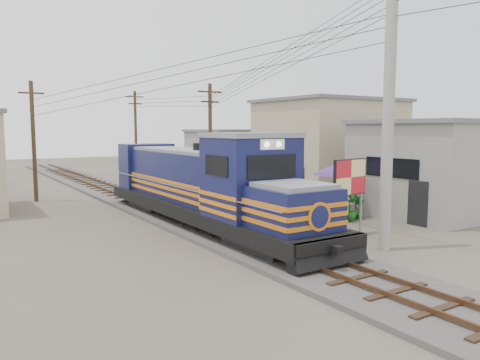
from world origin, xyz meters
TOP-DOWN VIEW (x-y plane):
  - ground at (0.00, 0.00)m, footprint 120.00×120.00m
  - ballast at (0.00, 10.00)m, footprint 3.60×70.00m
  - track at (0.00, 10.00)m, footprint 1.15×70.00m
  - locomotive at (0.00, 6.43)m, footprint 2.95×16.07m
  - utility_pole_main at (3.50, -0.50)m, footprint 0.40×0.40m
  - wooden_pole_mid at (4.50, 14.00)m, footprint 1.60×0.24m
  - wooden_pole_far at (4.80, 28.00)m, footprint 1.60×0.24m
  - wooden_pole_left at (-5.00, 18.00)m, footprint 1.60×0.24m
  - power_lines at (-0.14, 8.49)m, footprint 9.65×19.00m
  - shophouse_front at (11.50, 3.00)m, footprint 7.35×6.30m
  - shophouse_mid at (12.50, 12.00)m, footprint 8.40×7.35m
  - shophouse_back at (11.00, 22.00)m, footprint 6.30×6.30m
  - billboard at (4.04, 1.74)m, footprint 1.99×0.45m
  - market_umbrella at (6.55, 5.05)m, footprint 3.04×3.04m
  - vendor at (5.98, 4.55)m, footprint 0.63×0.47m
  - plant_nursery at (5.29, 4.66)m, footprint 3.52×3.34m

SIDE VIEW (x-z plane):
  - ground at x=0.00m, z-range 0.00..0.00m
  - ballast at x=0.00m, z-range 0.00..0.16m
  - track at x=0.00m, z-range 0.20..0.32m
  - plant_nursery at x=5.29m, z-range -0.09..1.04m
  - vendor at x=5.98m, z-range 0.00..1.56m
  - locomotive at x=0.00m, z-range -0.25..3.73m
  - shophouse_back at x=11.00m, z-range 0.01..4.21m
  - billboard at x=4.04m, z-range 0.72..3.81m
  - market_umbrella at x=6.55m, z-range 1.01..3.66m
  - shophouse_front at x=11.50m, z-range 0.01..4.71m
  - shophouse_mid at x=12.50m, z-range 0.01..6.21m
  - wooden_pole_mid at x=4.50m, z-range 0.18..7.18m
  - wooden_pole_left at x=-5.00m, z-range 0.18..7.18m
  - wooden_pole_far at x=4.80m, z-range 0.18..7.68m
  - utility_pole_main at x=3.50m, z-range 0.00..10.00m
  - power_lines at x=-0.14m, z-range 5.91..9.21m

